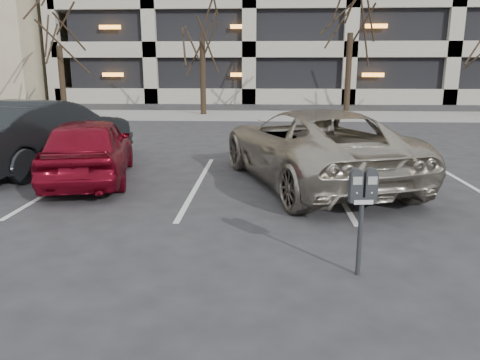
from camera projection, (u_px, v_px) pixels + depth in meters
name	position (u px, v px, depth m)	size (l,w,h in m)	color
ground	(266.00, 219.00, 7.49)	(140.00, 140.00, 0.00)	#28282B
sidewalk	(264.00, 116.00, 23.01)	(80.00, 4.00, 0.12)	gray
stall_lines	(198.00, 183.00, 9.79)	(16.90, 5.20, 0.00)	silver
tree_a	(55.00, 0.00, 22.22)	(3.33, 3.33, 7.57)	black
parking_meter	(362.00, 196.00, 5.27)	(0.33, 0.16, 1.25)	black
suv_silver	(312.00, 146.00, 9.73)	(4.18, 6.12, 1.56)	#ACA493
car_red	(89.00, 149.00, 9.90)	(1.64, 4.07, 1.39)	maroon
car_dark	(44.00, 134.00, 11.21)	(1.73, 4.95, 1.63)	black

